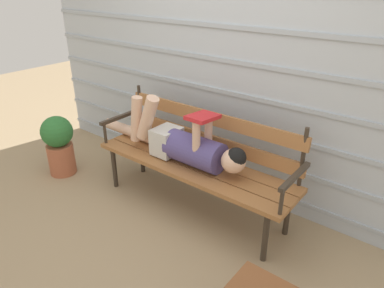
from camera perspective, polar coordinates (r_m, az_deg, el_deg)
The scene contains 5 objects.
ground_plane at distance 3.10m, azimuth -1.71°, elevation -11.42°, with size 12.00×12.00×0.00m, color tan.
house_siding at distance 3.06m, azimuth 5.94°, elevation 13.36°, with size 4.60×0.08×2.44m.
park_bench at distance 2.98m, azimuth 0.84°, elevation -1.80°, with size 1.82×0.49×0.91m.
reclining_person at distance 2.94m, azimuth -1.56°, elevation 0.11°, with size 1.64×0.26×0.53m.
potted_plant at distance 3.80m, azimuth -20.71°, elevation 0.11°, with size 0.31×0.31×0.62m.
Camera 1 is at (1.60, -1.88, 1.87)m, focal length 33.02 mm.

